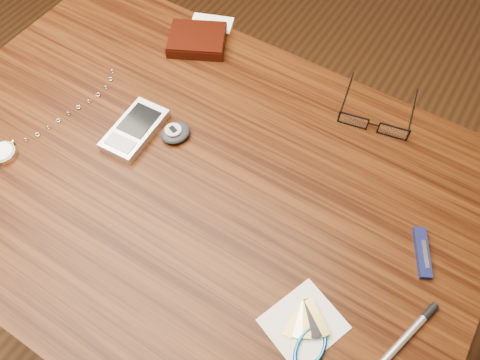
{
  "coord_description": "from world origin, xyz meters",
  "views": [
    {
      "loc": [
        0.31,
        -0.32,
        1.42
      ],
      "look_at": [
        0.09,
        0.03,
        0.76
      ],
      "focal_mm": 35.0,
      "sensor_mm": 36.0,
      "label": 1
    }
  ],
  "objects_px": {
    "pocket_watch": "(6,151)",
    "pocket_knife": "(422,253)",
    "pda_phone": "(135,130)",
    "wallet_and_card": "(197,39)",
    "desk": "(191,202)",
    "silver_pen": "(412,331)",
    "notepad_keys": "(307,335)",
    "eyeglasses": "(374,123)",
    "pedometer": "(175,133)"
  },
  "relations": [
    {
      "from": "pda_phone",
      "to": "notepad_keys",
      "type": "height_order",
      "value": "pda_phone"
    },
    {
      "from": "eyeglasses",
      "to": "silver_pen",
      "type": "xyz_separation_m",
      "value": [
        0.19,
        -0.31,
        -0.01
      ]
    },
    {
      "from": "eyeglasses",
      "to": "pocket_watch",
      "type": "xyz_separation_m",
      "value": [
        -0.52,
        -0.39,
        -0.01
      ]
    },
    {
      "from": "desk",
      "to": "pedometer",
      "type": "bearing_deg",
      "value": 138.29
    },
    {
      "from": "notepad_keys",
      "to": "pocket_watch",
      "type": "bearing_deg",
      "value": -179.86
    },
    {
      "from": "desk",
      "to": "pedometer",
      "type": "xyz_separation_m",
      "value": [
        -0.06,
        0.05,
        0.11
      ]
    },
    {
      "from": "desk",
      "to": "wallet_and_card",
      "type": "relative_size",
      "value": 5.65
    },
    {
      "from": "eyeglasses",
      "to": "pocket_knife",
      "type": "bearing_deg",
      "value": -49.01
    },
    {
      "from": "wallet_and_card",
      "to": "pocket_knife",
      "type": "distance_m",
      "value": 0.59
    },
    {
      "from": "desk",
      "to": "notepad_keys",
      "type": "bearing_deg",
      "value": -23.45
    },
    {
      "from": "pedometer",
      "to": "pocket_knife",
      "type": "xyz_separation_m",
      "value": [
        0.46,
        0.02,
        -0.0
      ]
    },
    {
      "from": "silver_pen",
      "to": "pocket_knife",
      "type": "bearing_deg",
      "value": 103.69
    },
    {
      "from": "silver_pen",
      "to": "eyeglasses",
      "type": "bearing_deg",
      "value": 122.04
    },
    {
      "from": "silver_pen",
      "to": "pda_phone",
      "type": "bearing_deg",
      "value": 172.63
    },
    {
      "from": "desk",
      "to": "pocket_knife",
      "type": "height_order",
      "value": "pocket_knife"
    },
    {
      "from": "pda_phone",
      "to": "pocket_knife",
      "type": "bearing_deg",
      "value": 5.36
    },
    {
      "from": "pedometer",
      "to": "wallet_and_card",
      "type": "bearing_deg",
      "value": 115.37
    },
    {
      "from": "eyeglasses",
      "to": "pocket_knife",
      "type": "distance_m",
      "value": 0.25
    },
    {
      "from": "notepad_keys",
      "to": "silver_pen",
      "type": "xyz_separation_m",
      "value": [
        0.12,
        0.08,
        0.0
      ]
    },
    {
      "from": "desk",
      "to": "pocket_knife",
      "type": "relative_size",
      "value": 12.23
    },
    {
      "from": "wallet_and_card",
      "to": "pedometer",
      "type": "relative_size",
      "value": 2.64
    },
    {
      "from": "eyeglasses",
      "to": "wallet_and_card",
      "type": "bearing_deg",
      "value": 178.27
    },
    {
      "from": "pocket_watch",
      "to": "pocket_knife",
      "type": "bearing_deg",
      "value": 16.59
    },
    {
      "from": "desk",
      "to": "pocket_watch",
      "type": "relative_size",
      "value": 3.54
    },
    {
      "from": "eyeglasses",
      "to": "silver_pen",
      "type": "bearing_deg",
      "value": -57.96
    },
    {
      "from": "desk",
      "to": "pedometer",
      "type": "relative_size",
      "value": 14.9
    },
    {
      "from": "wallet_and_card",
      "to": "pocket_watch",
      "type": "height_order",
      "value": "wallet_and_card"
    },
    {
      "from": "pda_phone",
      "to": "pedometer",
      "type": "xyz_separation_m",
      "value": [
        0.07,
        0.03,
        0.0
      ]
    },
    {
      "from": "wallet_and_card",
      "to": "silver_pen",
      "type": "distance_m",
      "value": 0.67
    },
    {
      "from": "eyeglasses",
      "to": "silver_pen",
      "type": "height_order",
      "value": "eyeglasses"
    },
    {
      "from": "wallet_and_card",
      "to": "eyeglasses",
      "type": "relative_size",
      "value": 1.15
    },
    {
      "from": "desk",
      "to": "pocket_watch",
      "type": "xyz_separation_m",
      "value": [
        -0.29,
        -0.13,
        0.11
      ]
    },
    {
      "from": "pocket_knife",
      "to": "silver_pen",
      "type": "distance_m",
      "value": 0.12
    },
    {
      "from": "pocket_watch",
      "to": "pocket_knife",
      "type": "xyz_separation_m",
      "value": [
        0.68,
        0.2,
        -0.0
      ]
    },
    {
      "from": "pedometer",
      "to": "notepad_keys",
      "type": "distance_m",
      "value": 0.41
    },
    {
      "from": "desk",
      "to": "silver_pen",
      "type": "relative_size",
      "value": 7.77
    },
    {
      "from": "pocket_watch",
      "to": "notepad_keys",
      "type": "xyz_separation_m",
      "value": [
        0.59,
        0.0,
        -0.0
      ]
    },
    {
      "from": "pda_phone",
      "to": "wallet_and_card",
      "type": "bearing_deg",
      "value": 98.48
    },
    {
      "from": "eyeglasses",
      "to": "pocket_knife",
      "type": "relative_size",
      "value": 1.89
    },
    {
      "from": "wallet_and_card",
      "to": "pedometer",
      "type": "height_order",
      "value": "wallet_and_card"
    },
    {
      "from": "wallet_and_card",
      "to": "desk",
      "type": "bearing_deg",
      "value": -58.84
    },
    {
      "from": "eyeglasses",
      "to": "pedometer",
      "type": "distance_m",
      "value": 0.36
    },
    {
      "from": "pedometer",
      "to": "notepad_keys",
      "type": "height_order",
      "value": "pedometer"
    },
    {
      "from": "pocket_knife",
      "to": "pda_phone",
      "type": "bearing_deg",
      "value": -174.64
    },
    {
      "from": "wallet_and_card",
      "to": "pocket_knife",
      "type": "relative_size",
      "value": 2.17
    },
    {
      "from": "desk",
      "to": "pocket_watch",
      "type": "distance_m",
      "value": 0.34
    },
    {
      "from": "pocket_watch",
      "to": "pocket_knife",
      "type": "relative_size",
      "value": 3.46
    },
    {
      "from": "pda_phone",
      "to": "silver_pen",
      "type": "bearing_deg",
      "value": -7.37
    },
    {
      "from": "wallet_and_card",
      "to": "eyeglasses",
      "type": "distance_m",
      "value": 0.39
    },
    {
      "from": "desk",
      "to": "pocket_knife",
      "type": "xyz_separation_m",
      "value": [
        0.39,
        0.07,
        0.11
      ]
    }
  ]
}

